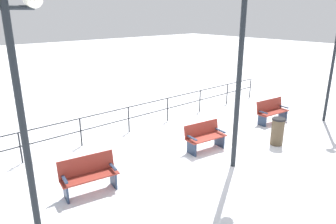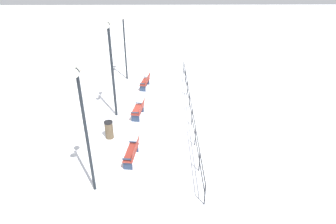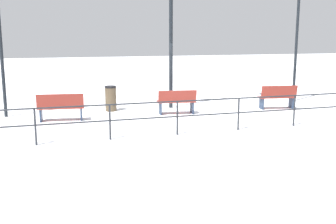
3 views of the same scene
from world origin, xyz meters
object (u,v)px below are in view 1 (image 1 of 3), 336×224
(bench_nearest, at_px, (89,175))
(lamppost_middle, at_px, (242,42))
(lamppost_near, at_px, (15,77))
(bench_third, at_px, (272,111))
(trash_bin, at_px, (277,131))
(bench_second, at_px, (205,137))

(bench_nearest, bearing_deg, lamppost_middle, 78.33)
(lamppost_near, bearing_deg, bench_third, 97.87)
(bench_third, height_order, lamppost_near, lamppost_near)
(lamppost_near, height_order, trash_bin, lamppost_near)
(bench_second, height_order, trash_bin, trash_bin)
(bench_nearest, bearing_deg, trash_bin, 86.04)
(bench_third, bearing_deg, bench_nearest, -84.11)
(bench_third, bearing_deg, bench_second, -82.69)
(bench_second, xyz_separation_m, trash_bin, (1.33, 2.16, 0.02))
(bench_nearest, xyz_separation_m, lamppost_near, (1.49, -1.73, 2.90))
(bench_second, xyz_separation_m, bench_third, (-0.03, 4.03, 0.03))
(bench_nearest, distance_m, bench_second, 4.03)
(bench_second, relative_size, lamppost_middle, 0.27)
(bench_third, xyz_separation_m, lamppost_middle, (1.35, -4.23, 3.09))
(bench_nearest, xyz_separation_m, trash_bin, (1.50, 6.18, -0.01))
(lamppost_middle, bearing_deg, bench_third, 107.72)
(bench_second, xyz_separation_m, lamppost_near, (1.32, -5.75, 2.93))
(bench_nearest, xyz_separation_m, lamppost_middle, (1.49, 3.83, 3.09))
(bench_third, relative_size, lamppost_middle, 0.29)
(bench_third, relative_size, trash_bin, 1.65)
(bench_third, xyz_separation_m, trash_bin, (1.36, -1.87, -0.01))
(bench_second, bearing_deg, lamppost_near, -68.81)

